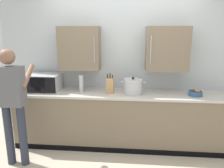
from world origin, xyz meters
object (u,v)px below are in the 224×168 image
(fruit_bowl, at_px, (195,93))
(knife_block, at_px, (110,85))
(microwave_oven, at_px, (40,82))
(person_figure, at_px, (12,98))
(stock_pot, at_px, (133,87))
(thermos_flask, at_px, (81,83))

(fruit_bowl, distance_m, knife_block, 1.30)
(microwave_oven, distance_m, person_figure, 0.71)
(stock_pot, xyz_separation_m, person_figure, (-1.61, -0.62, -0.04))
(person_figure, bearing_deg, thermos_flask, 40.20)
(knife_block, distance_m, thermos_flask, 0.46)
(stock_pot, xyz_separation_m, thermos_flask, (-0.82, 0.04, 0.02))
(knife_block, bearing_deg, stock_pot, -6.34)
(fruit_bowl, height_order, knife_block, knife_block)
(microwave_oven, xyz_separation_m, knife_block, (1.16, -0.04, -0.01))
(microwave_oven, distance_m, fruit_bowl, 2.45)
(fruit_bowl, distance_m, stock_pot, 0.94)
(fruit_bowl, relative_size, stock_pot, 0.55)
(microwave_oven, relative_size, fruit_bowl, 2.86)
(fruit_bowl, height_order, stock_pot, stock_pot)
(microwave_oven, height_order, knife_block, knife_block)
(fruit_bowl, bearing_deg, microwave_oven, 178.01)
(microwave_oven, distance_m, knife_block, 1.16)
(microwave_oven, height_order, fruit_bowl, microwave_oven)
(stock_pot, height_order, thermos_flask, thermos_flask)
(thermos_flask, distance_m, person_figure, 1.03)
(thermos_flask, bearing_deg, knife_block, -0.63)
(fruit_bowl, xyz_separation_m, stock_pot, (-0.94, 0.00, 0.07))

